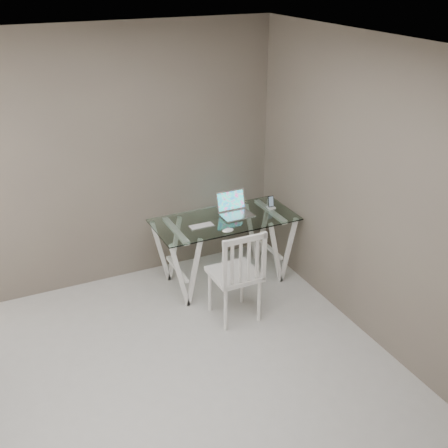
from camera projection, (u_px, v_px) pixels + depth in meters
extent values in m
plane|color=#AEACA7|center=(177.00, 414.00, 4.39)|extent=(4.50, 4.50, 0.00)
cube|color=white|center=(160.00, 60.00, 3.22)|extent=(4.00, 4.50, 0.02)
cube|color=#63584D|center=(91.00, 164.00, 5.63)|extent=(4.00, 0.02, 2.70)
cube|color=#63584D|center=(400.00, 212.00, 4.58)|extent=(0.02, 4.50, 2.70)
cube|color=silver|center=(225.00, 220.00, 5.87)|extent=(1.50, 0.70, 0.01)
cube|color=white|center=(177.00, 262.00, 5.83)|extent=(0.24, 0.62, 0.72)
cube|color=white|center=(269.00, 241.00, 6.25)|extent=(0.24, 0.62, 0.72)
cube|color=silver|center=(234.00, 274.00, 5.39)|extent=(0.45, 0.45, 0.04)
cylinder|color=silver|center=(226.00, 310.00, 5.28)|extent=(0.04, 0.04, 0.46)
cylinder|color=silver|center=(259.00, 300.00, 5.42)|extent=(0.04, 0.04, 0.46)
cylinder|color=silver|center=(210.00, 291.00, 5.57)|extent=(0.04, 0.04, 0.46)
cylinder|color=silver|center=(242.00, 283.00, 5.71)|extent=(0.04, 0.04, 0.46)
cube|color=silver|center=(245.00, 261.00, 5.11)|extent=(0.44, 0.03, 0.50)
cube|color=silver|center=(237.00, 215.00, 5.94)|extent=(0.33, 0.23, 0.01)
cube|color=#19D899|center=(231.00, 200.00, 6.01)|extent=(0.33, 0.07, 0.22)
cube|color=silver|center=(201.00, 226.00, 5.72)|extent=(0.26, 0.11, 0.01)
ellipsoid|color=white|center=(228.00, 230.00, 5.59)|extent=(0.12, 0.07, 0.04)
cube|color=white|center=(271.00, 208.00, 6.12)|extent=(0.08, 0.08, 0.02)
cube|color=black|center=(271.00, 201.00, 6.10)|extent=(0.06, 0.03, 0.12)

